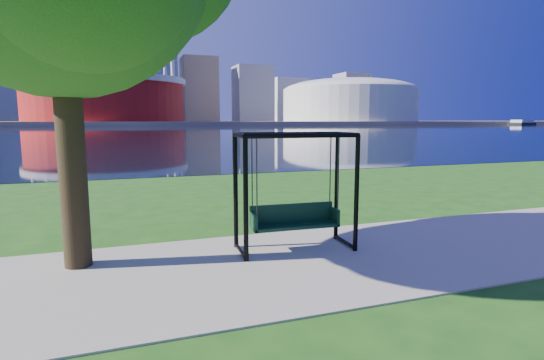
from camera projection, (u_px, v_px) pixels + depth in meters
name	position (u px, v px, depth m)	size (l,w,h in m)	color
ground	(285.00, 255.00, 7.96)	(900.00, 900.00, 0.00)	#1E5114
path	(295.00, 263.00, 7.49)	(120.00, 4.00, 0.03)	#9E937F
river	(134.00, 131.00, 103.20)	(900.00, 180.00, 0.02)	black
far_bank	(126.00, 123.00, 293.55)	(900.00, 228.00, 2.00)	#937F60
stadium	(105.00, 98.00, 222.11)	(83.00, 83.00, 32.00)	maroon
arena	(349.00, 99.00, 269.67)	(84.00, 84.00, 26.56)	beige
skyline	(117.00, 73.00, 299.78)	(392.00, 66.00, 96.50)	gray
swing	(295.00, 194.00, 8.12)	(2.27, 1.08, 2.28)	black
barge	(522.00, 122.00, 256.77)	(29.37, 18.75, 2.87)	black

